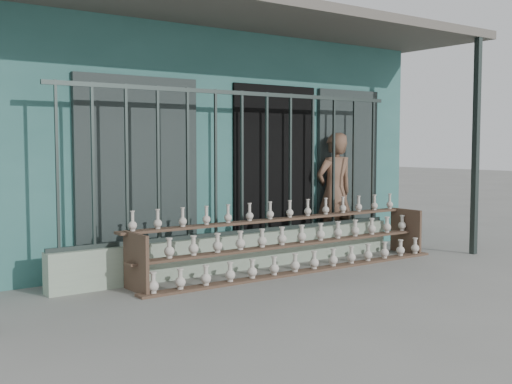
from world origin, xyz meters
TOP-DOWN VIEW (x-y plane):
  - ground at (0.00, 0.00)m, footprint 60.00×60.00m
  - workshop_building at (0.00, 4.23)m, footprint 7.40×6.60m
  - parapet_wall at (0.00, 1.30)m, footprint 5.00×0.20m
  - security_fence at (-0.00, 1.30)m, footprint 5.00×0.04m
  - shelf_rack at (0.49, 0.88)m, footprint 4.50×0.68m
  - elderly_woman at (1.86, 1.59)m, footprint 0.67×0.46m

SIDE VIEW (x-z plane):
  - ground at x=0.00m, z-range 0.00..0.00m
  - parapet_wall at x=0.00m, z-range 0.00..0.45m
  - shelf_rack at x=0.49m, z-range -0.06..0.79m
  - elderly_woman at x=1.86m, z-range 0.00..1.75m
  - security_fence at x=0.00m, z-range 0.45..2.25m
  - workshop_building at x=0.00m, z-range 0.02..3.23m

